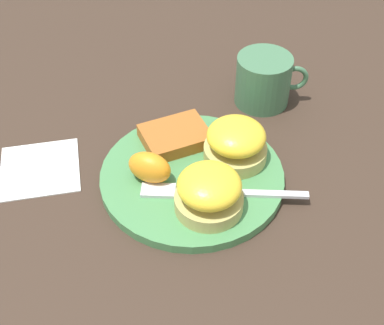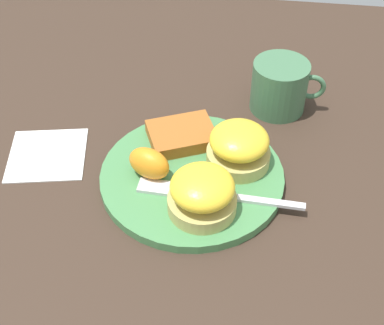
# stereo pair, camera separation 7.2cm
# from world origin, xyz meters

# --- Properties ---
(ground_plane) EXTENTS (1.10, 1.10, 0.00)m
(ground_plane) POSITION_xyz_m (0.00, 0.00, 0.00)
(ground_plane) COLOR #38281E
(plate) EXTENTS (0.25, 0.25, 0.01)m
(plate) POSITION_xyz_m (0.00, 0.00, 0.01)
(plate) COLOR #47844C
(plate) RESTS_ON ground_plane
(sandwich_benedict_left) EXTENTS (0.09, 0.09, 0.06)m
(sandwich_benedict_left) POSITION_xyz_m (0.02, -0.06, 0.04)
(sandwich_benedict_left) COLOR tan
(sandwich_benedict_left) RESTS_ON plate
(sandwich_benedict_right) EXTENTS (0.09, 0.09, 0.06)m
(sandwich_benedict_right) POSITION_xyz_m (0.06, 0.03, 0.04)
(sandwich_benedict_right) COLOR tan
(sandwich_benedict_right) RESTS_ON plate
(hashbrown_patty) EXTENTS (0.11, 0.10, 0.02)m
(hashbrown_patty) POSITION_xyz_m (-0.02, 0.07, 0.02)
(hashbrown_patty) COLOR #A45A23
(hashbrown_patty) RESTS_ON plate
(orange_wedge) EXTENTS (0.07, 0.06, 0.04)m
(orange_wedge) POSITION_xyz_m (-0.06, -0.01, 0.04)
(orange_wedge) COLOR orange
(orange_wedge) RESTS_ON plate
(fork) EXTENTS (0.22, 0.03, 0.00)m
(fork) POSITION_xyz_m (0.03, -0.04, 0.02)
(fork) COLOR silver
(fork) RESTS_ON plate
(cup) EXTENTS (0.12, 0.09, 0.08)m
(cup) POSITION_xyz_m (0.11, 0.18, 0.04)
(cup) COLOR #42704C
(cup) RESTS_ON ground_plane
(napkin) EXTENTS (0.13, 0.13, 0.00)m
(napkin) POSITION_xyz_m (-0.22, 0.02, 0.00)
(napkin) COLOR white
(napkin) RESTS_ON ground_plane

